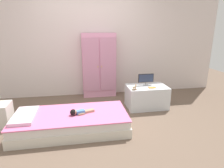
# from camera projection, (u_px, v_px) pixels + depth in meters

# --- Properties ---
(ground_plane) EXTENTS (10.00, 10.00, 0.02)m
(ground_plane) POSITION_uv_depth(u_px,v_px,m) (97.00, 123.00, 3.34)
(ground_plane) COLOR brown
(back_wall) EXTENTS (6.40, 0.05, 2.70)m
(back_wall) POSITION_uv_depth(u_px,v_px,m) (89.00, 38.00, 4.44)
(back_wall) COLOR silver
(back_wall) RESTS_ON ground_plane
(bed) EXTENTS (1.78, 0.86, 0.28)m
(bed) POSITION_uv_depth(u_px,v_px,m) (72.00, 122.00, 3.08)
(bed) COLOR silver
(bed) RESTS_ON ground_plane
(pillow) EXTENTS (0.32, 0.62, 0.05)m
(pillow) POSITION_uv_depth(u_px,v_px,m) (25.00, 116.00, 2.92)
(pillow) COLOR silver
(pillow) RESTS_ON bed
(doll) EXTENTS (0.39, 0.18, 0.10)m
(doll) POSITION_uv_depth(u_px,v_px,m) (78.00, 112.00, 3.01)
(doll) COLOR #4C84C6
(doll) RESTS_ON bed
(wardrobe) EXTENTS (0.77, 0.30, 1.48)m
(wardrobe) POSITION_uv_depth(u_px,v_px,m) (99.00, 65.00, 4.48)
(wardrobe) COLOR #E599BC
(wardrobe) RESTS_ON ground_plane
(tv_stand) EXTENTS (0.80, 0.53, 0.45)m
(tv_stand) POSITION_uv_depth(u_px,v_px,m) (147.00, 97.00, 3.95)
(tv_stand) COLOR silver
(tv_stand) RESTS_ON ground_plane
(tv_monitor) EXTENTS (0.32, 0.10, 0.24)m
(tv_monitor) POSITION_uv_depth(u_px,v_px,m) (146.00, 79.00, 3.93)
(tv_monitor) COLOR #99999E
(tv_monitor) RESTS_ON tv_stand
(rocking_horse_toy) EXTENTS (0.09, 0.04, 0.11)m
(rocking_horse_toy) POSITION_uv_depth(u_px,v_px,m) (135.00, 87.00, 3.64)
(rocking_horse_toy) COLOR #8E6642
(rocking_horse_toy) RESTS_ON tv_stand
(book_orange) EXTENTS (0.14, 0.09, 0.01)m
(book_orange) POSITION_uv_depth(u_px,v_px,m) (152.00, 88.00, 3.78)
(book_orange) COLOR orange
(book_orange) RESTS_ON tv_stand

